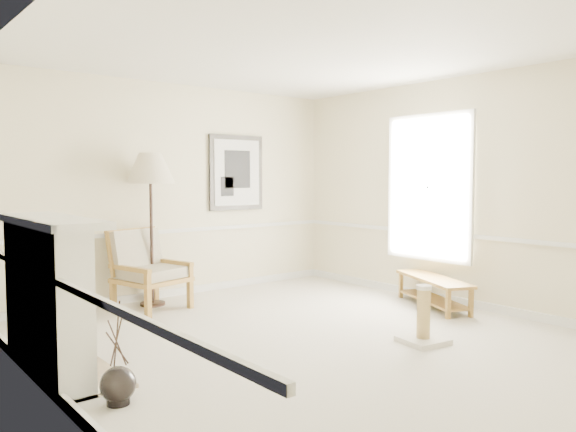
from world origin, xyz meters
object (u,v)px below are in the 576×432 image
object	(u,v)px
floor_lamp	(150,173)
scratching_post	(423,325)
floor_vase	(118,385)
armchair	(146,266)
bench	(433,287)

from	to	relation	value
floor_lamp	scratching_post	xyz separation A→B (m)	(1.35, -3.21, -1.51)
floor_vase	armchair	bearing A→B (deg)	61.33
scratching_post	bench	bearing A→B (deg)	32.98
floor_lamp	scratching_post	size ratio (longest dim) A/B	3.37
floor_vase	bench	world-z (taller)	floor_vase
floor_lamp	floor_vase	bearing A→B (deg)	-119.91
floor_lamp	armchair	bearing A→B (deg)	-142.54
floor_lamp	scratching_post	distance (m)	3.79
armchair	scratching_post	distance (m)	3.46
armchair	scratching_post	bearing A→B (deg)	-78.36
armchair	scratching_post	xyz separation A→B (m)	(1.48, -3.10, -0.35)
armchair	bench	world-z (taller)	armchair
armchair	floor_vase	bearing A→B (deg)	-132.58
armchair	bench	distance (m)	3.62
scratching_post	floor_lamp	bearing A→B (deg)	112.80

